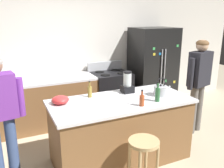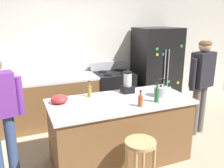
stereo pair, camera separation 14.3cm
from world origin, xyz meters
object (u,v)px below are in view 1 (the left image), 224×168
at_px(kitchen_island, 121,130).
at_px(person_by_sink_right, 199,78).
at_px(bar_stool, 143,152).
at_px(stove_range, 111,94).
at_px(bottle_vinegar, 90,91).
at_px(mixing_bowl, 60,100).
at_px(tea_kettle, 161,90).
at_px(refrigerator, 153,69).
at_px(blender_appliance, 127,84).
at_px(bottle_olive_oil, 158,94).
at_px(bottle_cooking_sauce, 142,100).

xyz_separation_m(kitchen_island, person_by_sink_right, (1.61, 0.22, 0.54)).
height_order(kitchen_island, bar_stool, kitchen_island).
relative_size(stove_range, bar_stool, 1.64).
bearing_deg(bottle_vinegar, bar_stool, -74.13).
height_order(mixing_bowl, tea_kettle, tea_kettle).
relative_size(refrigerator, blender_appliance, 5.52).
bearing_deg(bottle_vinegar, bottle_olive_oil, -35.44).
height_order(bottle_olive_oil, bottle_cooking_sauce, bottle_olive_oil).
height_order(refrigerator, stove_range, refrigerator).
bearing_deg(bottle_cooking_sauce, refrigerator, 52.51).
distance_m(bottle_cooking_sauce, tea_kettle, 0.53).
bearing_deg(bar_stool, bottle_olive_oil, 43.22).
bearing_deg(kitchen_island, person_by_sink_right, 7.73).
bearing_deg(bottle_olive_oil, refrigerator, 57.70).
distance_m(person_by_sink_right, bottle_vinegar, 1.96).
relative_size(bar_stool, mixing_bowl, 2.89).
bearing_deg(mixing_bowl, bottle_cooking_sauce, -29.19).
xyz_separation_m(bar_stool, blender_appliance, (0.30, 0.97, 0.53)).
height_order(stove_range, tea_kettle, tea_kettle).
height_order(person_by_sink_right, bottle_vinegar, person_by_sink_right).
bearing_deg(bottle_olive_oil, blender_appliance, 109.45).
xyz_separation_m(blender_appliance, bottle_cooking_sauce, (-0.10, -0.58, -0.06)).
bearing_deg(bottle_vinegar, person_by_sink_right, -2.34).
bearing_deg(blender_appliance, person_by_sink_right, -2.10).
xyz_separation_m(bottle_cooking_sauce, mixing_bowl, (-0.93, 0.52, -0.03)).
relative_size(stove_range, bottle_olive_oil, 3.97).
bearing_deg(bottle_vinegar, tea_kettle, -20.63).
xyz_separation_m(bottle_cooking_sauce, tea_kettle, (0.47, 0.25, 0.00)).
height_order(kitchen_island, bottle_cooking_sauce, bottle_cooking_sauce).
height_order(bar_stool, mixing_bowl, mixing_bowl).
relative_size(kitchen_island, mixing_bowl, 8.51).
bearing_deg(bar_stool, refrigerator, 54.20).
distance_m(blender_appliance, tea_kettle, 0.50).
xyz_separation_m(person_by_sink_right, bottle_olive_oil, (-1.18, -0.47, 0.01)).
bearing_deg(kitchen_island, mixing_bowl, 164.95).
xyz_separation_m(person_by_sink_right, bottle_cooking_sauce, (-1.46, -0.53, -0.01)).
xyz_separation_m(stove_range, person_by_sink_right, (1.07, -1.31, 0.53)).
distance_m(person_by_sink_right, mixing_bowl, 2.40).
bearing_deg(bar_stool, bottle_vinegar, 105.87).
bearing_deg(bar_stool, kitchen_island, 84.85).
bearing_deg(bottle_cooking_sauce, mixing_bowl, 150.81).
bearing_deg(refrigerator, bar_stool, -125.80).
xyz_separation_m(refrigerator, bar_stool, (-1.59, -2.21, -0.37)).
distance_m(bar_stool, tea_kettle, 1.04).
distance_m(bottle_vinegar, bottle_olive_oil, 0.95).
bearing_deg(bottle_vinegar, stove_range, 54.32).
distance_m(refrigerator, bottle_olive_oil, 2.07).
relative_size(person_by_sink_right, bottle_vinegar, 7.01).
bearing_deg(bottle_olive_oil, stove_range, 86.43).
height_order(bar_stool, bottle_vinegar, bottle_vinegar).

